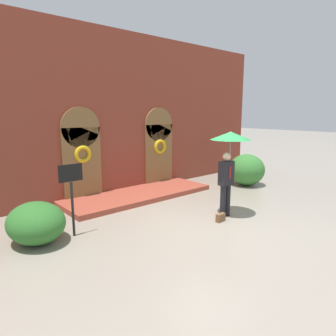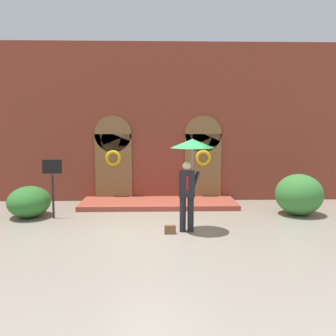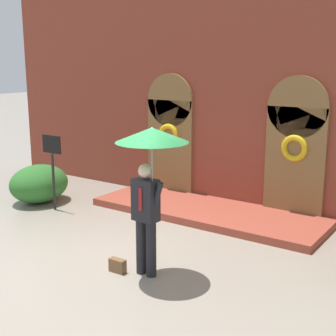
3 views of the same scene
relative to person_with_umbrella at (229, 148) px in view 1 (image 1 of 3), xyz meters
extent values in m
plane|color=gray|center=(-0.80, 0.09, -1.91)|extent=(80.00, 80.00, 0.00)
cube|color=brown|center=(-0.80, 4.29, 0.89)|extent=(14.00, 0.50, 5.60)
cube|color=brown|center=(-2.40, 4.00, -0.71)|extent=(1.30, 0.08, 2.40)
cylinder|color=brown|center=(-2.40, 4.00, 0.49)|extent=(1.30, 0.08, 1.30)
cube|color=brown|center=(0.80, 4.00, -0.71)|extent=(1.30, 0.08, 2.40)
cylinder|color=brown|center=(0.80, 4.00, 0.49)|extent=(1.30, 0.08, 1.30)
torus|color=gold|center=(-2.40, 3.93, -0.36)|extent=(0.56, 0.12, 0.56)
torus|color=gold|center=(0.80, 3.93, -0.36)|extent=(0.56, 0.12, 0.56)
cube|color=#98402E|center=(-0.80, 3.14, -1.83)|extent=(5.20, 1.80, 0.16)
cylinder|color=black|center=(-0.20, 0.00, -1.46)|extent=(0.16, 0.16, 0.90)
cylinder|color=black|center=(0.00, 0.00, -1.46)|extent=(0.16, 0.16, 0.90)
cube|color=black|center=(-0.10, 0.00, -0.68)|extent=(0.41, 0.27, 0.66)
cube|color=#A51919|center=(-0.10, -0.13, -0.64)|extent=(0.06, 0.01, 0.36)
sphere|color=beige|center=(-0.10, 0.00, -0.22)|extent=(0.22, 0.22, 0.22)
cylinder|color=black|center=(0.12, 0.00, -0.58)|extent=(0.22, 0.09, 0.46)
cylinder|color=gray|center=(0.03, 0.00, -0.26)|extent=(0.02, 0.02, 0.98)
cone|color=#1E7538|center=(0.03, 0.00, 0.34)|extent=(1.10, 1.10, 0.22)
cone|color=white|center=(0.03, 0.00, 0.35)|extent=(0.61, 0.61, 0.20)
cube|color=brown|center=(-0.53, -0.20, -1.80)|extent=(0.28, 0.13, 0.22)
cylinder|color=black|center=(-3.87, 1.48, -1.26)|extent=(0.06, 0.06, 1.30)
cube|color=black|center=(-3.87, 1.48, -0.39)|extent=(0.56, 0.03, 0.40)
ellipsoid|color=#2D6B28|center=(-4.64, 1.70, -1.46)|extent=(1.23, 1.47, 0.91)
ellipsoid|color=#387A33|center=(3.45, 1.75, -1.29)|extent=(1.42, 1.40, 1.24)
camera|label=1|loc=(-6.57, -5.01, 0.98)|focal=32.00mm
camera|label=2|loc=(-0.84, -9.28, 0.77)|focal=40.00mm
camera|label=3|loc=(4.12, -5.46, 1.37)|focal=50.00mm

